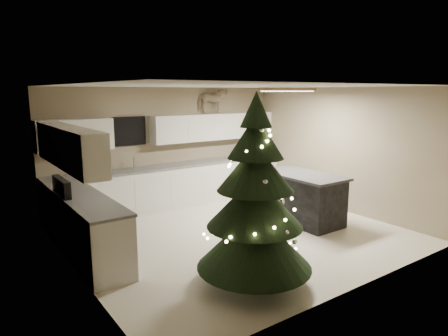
{
  "coord_description": "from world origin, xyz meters",
  "views": [
    {
      "loc": [
        -4.1,
        -5.41,
        2.51
      ],
      "look_at": [
        0.0,
        0.35,
        1.15
      ],
      "focal_mm": 32.0,
      "sensor_mm": 36.0,
      "label": 1
    }
  ],
  "objects_px": {
    "island": "(301,197)",
    "toddler": "(263,214)",
    "bar_stool": "(260,206)",
    "rocking_horse": "(212,100)",
    "christmas_tree": "(255,208)"
  },
  "relations": [
    {
      "from": "island",
      "to": "toddler",
      "type": "distance_m",
      "value": 1.12
    },
    {
      "from": "bar_stool",
      "to": "toddler",
      "type": "distance_m",
      "value": 0.24
    },
    {
      "from": "rocking_horse",
      "to": "toddler",
      "type": "bearing_deg",
      "value": -175.68
    },
    {
      "from": "christmas_tree",
      "to": "rocking_horse",
      "type": "xyz_separation_m",
      "value": [
        1.97,
        3.92,
        1.28
      ]
    },
    {
      "from": "island",
      "to": "rocking_horse",
      "type": "relative_size",
      "value": 2.25
    },
    {
      "from": "island",
      "to": "christmas_tree",
      "type": "relative_size",
      "value": 0.67
    },
    {
      "from": "bar_stool",
      "to": "toddler",
      "type": "bearing_deg",
      "value": -117.53
    },
    {
      "from": "christmas_tree",
      "to": "rocking_horse",
      "type": "relative_size",
      "value": 3.34
    },
    {
      "from": "bar_stool",
      "to": "toddler",
      "type": "relative_size",
      "value": 0.8
    },
    {
      "from": "christmas_tree",
      "to": "toddler",
      "type": "height_order",
      "value": "christmas_tree"
    },
    {
      "from": "bar_stool",
      "to": "rocking_horse",
      "type": "relative_size",
      "value": 0.82
    },
    {
      "from": "toddler",
      "to": "rocking_horse",
      "type": "bearing_deg",
      "value": 38.62
    },
    {
      "from": "christmas_tree",
      "to": "toddler",
      "type": "xyz_separation_m",
      "value": [
        1.29,
        1.31,
        -0.65
      ]
    },
    {
      "from": "island",
      "to": "christmas_tree",
      "type": "height_order",
      "value": "christmas_tree"
    },
    {
      "from": "toddler",
      "to": "bar_stool",
      "type": "bearing_deg",
      "value": 25.65
    }
  ]
}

